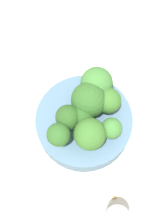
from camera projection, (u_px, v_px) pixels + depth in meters
The scene contains 13 objects.
ground_plane at pixel (84, 126), 0.56m from camera, with size 3.00×3.00×0.00m, color beige.
bowl at pixel (84, 123), 0.54m from camera, with size 0.16×0.16×0.04m, color slate.
broccoli_floret_0 at pixel (83, 118), 0.50m from camera, with size 0.04×0.04×0.05m.
broccoli_floret_1 at pixel (68, 118), 0.49m from camera, with size 0.04×0.04×0.05m.
broccoli_floret_2 at pixel (108, 101), 0.50m from camera, with size 0.04×0.04×0.05m.
broccoli_floret_3 at pixel (97, 83), 0.51m from camera, with size 0.05×0.05×0.06m.
broccoli_floret_4 at pixel (89, 100), 0.50m from camera, with size 0.06×0.06×0.06m.
broccoli_floret_5 at pixel (90, 134), 0.48m from camera, with size 0.05×0.05×0.06m.
broccoli_floret_6 at pixel (111, 129), 0.49m from camera, with size 0.03×0.03×0.05m.
broccoli_floret_7 at pixel (57, 134), 0.48m from camera, with size 0.04×0.04×0.06m.
pepper_shaker at pixel (116, 219), 0.47m from camera, with size 0.04×0.04×0.07m.
almond_crumb_0 at pixel (121, 93), 0.58m from camera, with size 0.01×0.00×0.01m, color #AD7F4C.
almond_crumb_1 at pixel (115, 197), 0.51m from camera, with size 0.01×0.00×0.01m, color olive.
Camera 1 is at (-0.13, -0.13, 0.53)m, focal length 50.00 mm.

